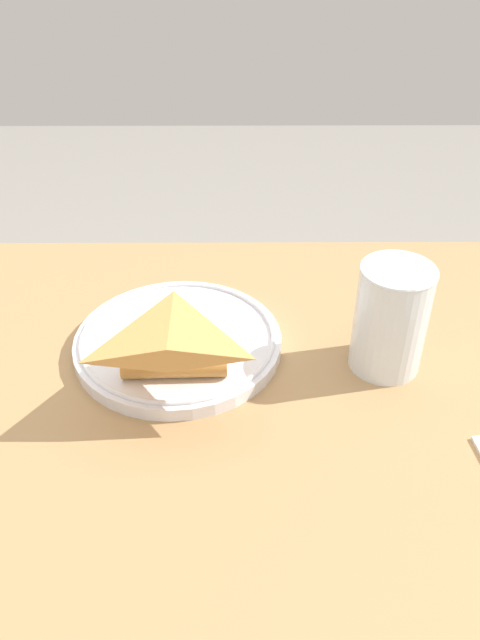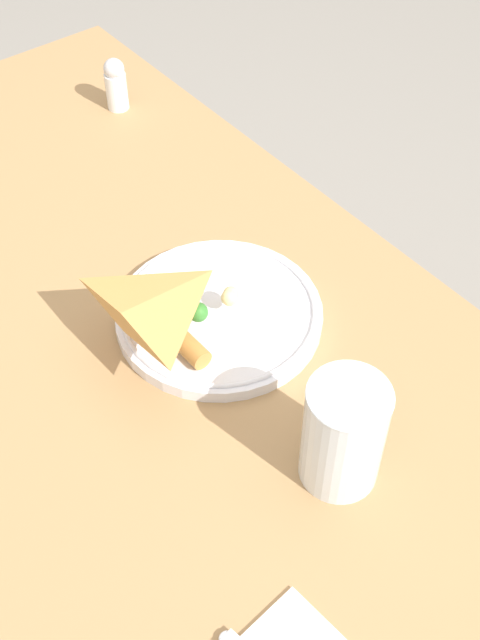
{
  "view_description": "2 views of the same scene",
  "coord_description": "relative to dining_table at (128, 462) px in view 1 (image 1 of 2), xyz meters",
  "views": [
    {
      "loc": [
        -0.13,
        0.5,
        1.2
      ],
      "look_at": [
        -0.13,
        -0.05,
        0.8
      ],
      "focal_mm": 35.0,
      "sensor_mm": 36.0,
      "label": 1
    },
    {
      "loc": [
        -0.58,
        0.29,
        1.44
      ],
      "look_at": [
        -0.13,
        -0.06,
        0.81
      ],
      "focal_mm": 45.0,
      "sensor_mm": 36.0,
      "label": 2
    }
  ],
  "objects": [
    {
      "name": "dining_table",
      "position": [
        0.0,
        0.0,
        0.0
      ],
      "size": [
        1.26,
        0.67,
        0.74
      ],
      "color": "#A87F51",
      "rests_on": "ground_plane"
    },
    {
      "name": "plate_pizza",
      "position": [
        -0.06,
        -0.08,
        0.13
      ],
      "size": [
        0.24,
        0.24,
        0.05
      ],
      "color": "white",
      "rests_on": "dining_table"
    },
    {
      "name": "milk_glass",
      "position": [
        -0.3,
        -0.05,
        0.17
      ],
      "size": [
        0.08,
        0.08,
        0.13
      ],
      "color": "white",
      "rests_on": "dining_table"
    }
  ]
}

